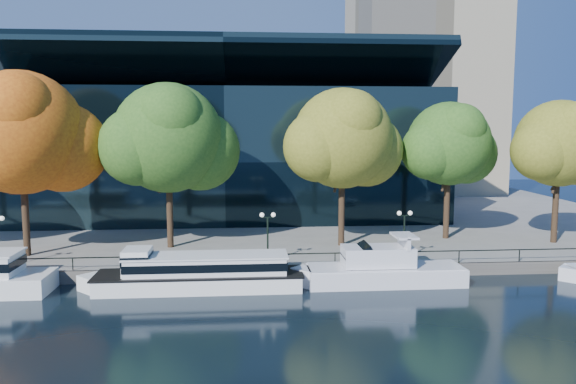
{
  "coord_description": "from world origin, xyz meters",
  "views": [
    {
      "loc": [
        -2.17,
        -39.28,
        11.86
      ],
      "look_at": [
        1.69,
        8.0,
        6.24
      ],
      "focal_mm": 35.0,
      "sensor_mm": 36.0,
      "label": 1
    }
  ],
  "objects": [
    {
      "name": "tour_boat",
      "position": [
        -5.72,
        0.86,
        1.32
      ],
      "size": [
        16.31,
        3.64,
        3.09
      ],
      "color": "white",
      "rests_on": "ground"
    },
    {
      "name": "tree_3",
      "position": [
        6.97,
        10.44,
        10.53
      ],
      "size": [
        11.24,
        9.22,
        14.23
      ],
      "color": "black",
      "rests_on": "promenade"
    },
    {
      "name": "tree_1",
      "position": [
        -20.06,
        8.54,
        11.08
      ],
      "size": [
        12.74,
        10.45,
        15.39
      ],
      "color": "black",
      "rests_on": "promenade"
    },
    {
      "name": "cruiser_near",
      "position": [
        7.94,
        1.11,
        1.17
      ],
      "size": [
        12.97,
        3.34,
        3.76
      ],
      "color": "silver",
      "rests_on": "ground"
    },
    {
      "name": "lamp_1",
      "position": [
        -0.21,
        4.5,
        3.98
      ],
      "size": [
        1.26,
        0.36,
        4.03
      ],
      "color": "black",
      "rests_on": "promenade"
    },
    {
      "name": "tree_2",
      "position": [
        -8.48,
        10.89,
        10.59
      ],
      "size": [
        12.12,
        9.94,
        14.64
      ],
      "color": "black",
      "rests_on": "promenade"
    },
    {
      "name": "tree_5",
      "position": [
        27.01,
        10.08,
        10.06
      ],
      "size": [
        9.94,
        8.15,
        13.21
      ],
      "color": "black",
      "rests_on": "promenade"
    },
    {
      "name": "convention_building",
      "position": [
        -4.0,
        31.79,
        8.51
      ],
      "size": [
        50.0,
        24.57,
        21.43
      ],
      "color": "black",
      "rests_on": "ground"
    },
    {
      "name": "tree_4",
      "position": [
        17.64,
        12.82,
        9.98
      ],
      "size": [
        9.94,
        8.15,
        13.13
      ],
      "color": "black",
      "rests_on": "promenade"
    },
    {
      "name": "railing",
      "position": [
        0.0,
        3.25,
        1.94
      ],
      "size": [
        88.2,
        0.08,
        0.99
      ],
      "color": "black",
      "rests_on": "promenade"
    },
    {
      "name": "lamp_2",
      "position": [
        10.86,
        4.5,
        3.98
      ],
      "size": [
        1.26,
        0.36,
        4.03
      ],
      "color": "black",
      "rests_on": "promenade"
    },
    {
      "name": "promenade",
      "position": [
        0.0,
        36.38,
        0.5
      ],
      "size": [
        90.0,
        67.08,
        1.0
      ],
      "color": "slate",
      "rests_on": "ground"
    },
    {
      "name": "ground",
      "position": [
        0.0,
        0.0,
        0.0
      ],
      "size": [
        160.0,
        160.0,
        0.0
      ],
      "primitive_type": "plane",
      "color": "black",
      "rests_on": "ground"
    }
  ]
}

